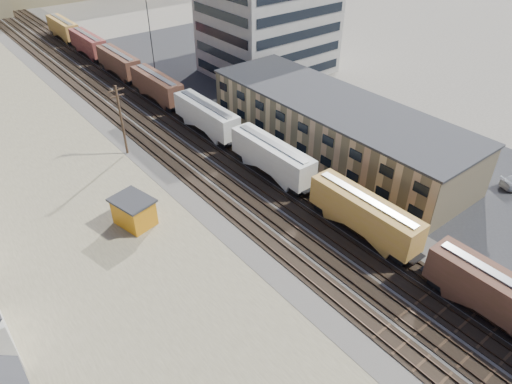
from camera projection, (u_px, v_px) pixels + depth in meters
ground at (416, 304)px, 41.73m from camera, size 300.00×300.00×0.00m
ballast_bed at (154, 117)px, 73.78m from camera, size 18.00×200.00×0.06m
dirt_yard at (50, 188)px, 57.16m from camera, size 24.00×180.00×0.03m
asphalt_lot at (317, 112)px, 75.41m from camera, size 26.00×120.00×0.04m
rail_tracks at (151, 118)px, 73.45m from camera, size 11.40×200.00×0.24m
freight_train at (180, 99)px, 72.77m from camera, size 3.00×119.74×4.46m
warehouse at (334, 126)px, 63.33m from camera, size 12.40×40.40×7.25m
office_tower at (268, 23)px, 85.95m from camera, size 22.60×18.60×18.45m
utility_pole_north at (121, 119)px, 61.29m from camera, size 2.20×0.32×10.00m
radio_mast at (151, 39)px, 78.05m from camera, size 1.20×0.16×18.00m
maintenance_shed at (134, 211)px, 50.43m from camera, size 4.44×5.21×3.33m
parked_car_white at (476, 163)px, 60.74m from camera, size 2.42×4.35×1.36m
parked_car_blue at (299, 93)px, 80.16m from camera, size 4.21×5.47×1.38m
parked_car_far at (306, 89)px, 81.69m from camera, size 2.73×4.25×1.35m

